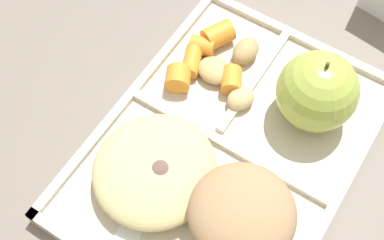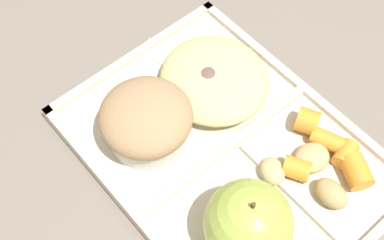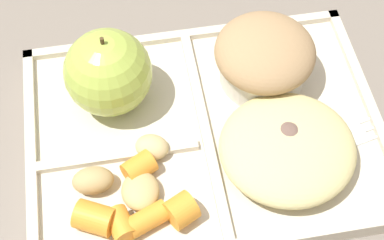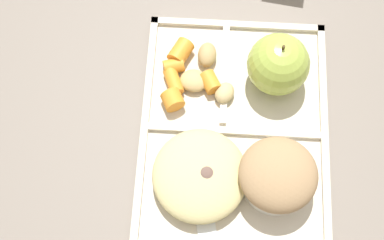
# 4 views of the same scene
# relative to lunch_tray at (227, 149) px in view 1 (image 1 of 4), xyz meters

# --- Properties ---
(ground) EXTENTS (6.00, 6.00, 0.00)m
(ground) POSITION_rel_lunch_tray_xyz_m (0.00, 0.00, -0.01)
(ground) COLOR slate
(lunch_tray) EXTENTS (0.33, 0.25, 0.02)m
(lunch_tray) POSITION_rel_lunch_tray_xyz_m (0.00, 0.00, 0.00)
(lunch_tray) COLOR beige
(lunch_tray) RESTS_ON ground
(green_apple) EXTENTS (0.08, 0.08, 0.09)m
(green_apple) POSITION_rel_lunch_tray_xyz_m (-0.08, 0.05, 0.05)
(green_apple) COLOR #A8C14C
(green_apple) RESTS_ON lunch_tray
(bran_muffin) EXTENTS (0.10, 0.10, 0.06)m
(bran_muffin) POSITION_rel_lunch_tray_xyz_m (0.07, 0.05, 0.04)
(bran_muffin) COLOR silver
(bran_muffin) RESTS_ON lunch_tray
(carrot_slice_small) EXTENTS (0.03, 0.03, 0.02)m
(carrot_slice_small) POSITION_rel_lunch_tray_xyz_m (-0.09, -0.09, 0.02)
(carrot_slice_small) COLOR orange
(carrot_slice_small) RESTS_ON lunch_tray
(carrot_slice_tilted) EXTENTS (0.03, 0.03, 0.02)m
(carrot_slice_tilted) POSITION_rel_lunch_tray_xyz_m (-0.07, -0.03, 0.02)
(carrot_slice_tilted) COLOR orange
(carrot_slice_tilted) RESTS_ON lunch_tray
(carrot_slice_back) EXTENTS (0.04, 0.03, 0.02)m
(carrot_slice_back) POSITION_rel_lunch_tray_xyz_m (-0.06, -0.08, 0.02)
(carrot_slice_back) COLOR orange
(carrot_slice_back) RESTS_ON lunch_tray
(carrot_slice_large) EXTENTS (0.03, 0.03, 0.03)m
(carrot_slice_large) POSITION_rel_lunch_tray_xyz_m (-0.04, -0.08, 0.02)
(carrot_slice_large) COLOR orange
(carrot_slice_large) RESTS_ON lunch_tray
(carrot_slice_center) EXTENTS (0.04, 0.04, 0.03)m
(carrot_slice_center) POSITION_rel_lunch_tray_xyz_m (-0.11, -0.08, 0.02)
(carrot_slice_center) COLOR orange
(carrot_slice_center) RESTS_ON lunch_tray
(potato_chunk_wedge) EXTENTS (0.04, 0.04, 0.02)m
(potato_chunk_wedge) POSITION_rel_lunch_tray_xyz_m (-0.05, -0.01, 0.02)
(potato_chunk_wedge) COLOR tan
(potato_chunk_wedge) RESTS_ON lunch_tray
(potato_chunk_golden) EXTENTS (0.04, 0.04, 0.02)m
(potato_chunk_golden) POSITION_rel_lunch_tray_xyz_m (-0.07, -0.06, 0.02)
(potato_chunk_golden) COLOR tan
(potato_chunk_golden) RESTS_ON lunch_tray
(potato_chunk_small) EXTENTS (0.04, 0.03, 0.02)m
(potato_chunk_small) POSITION_rel_lunch_tray_xyz_m (-0.11, -0.04, 0.02)
(potato_chunk_small) COLOR tan
(potato_chunk_small) RESTS_ON lunch_tray
(egg_noodle_pile) EXTENTS (0.12, 0.12, 0.04)m
(egg_noodle_pile) POSITION_rel_lunch_tray_xyz_m (0.07, -0.04, 0.02)
(egg_noodle_pile) COLOR #D6C684
(egg_noodle_pile) RESTS_ON lunch_tray
(meatball_front) EXTENTS (0.03, 0.03, 0.03)m
(meatball_front) POSITION_rel_lunch_tray_xyz_m (0.06, -0.03, 0.02)
(meatball_front) COLOR brown
(meatball_front) RESTS_ON lunch_tray
(meatball_side) EXTENTS (0.03, 0.03, 0.03)m
(meatball_side) POSITION_rel_lunch_tray_xyz_m (0.07, -0.04, 0.02)
(meatball_side) COLOR brown
(meatball_side) RESTS_ON lunch_tray
(meatball_back) EXTENTS (0.04, 0.04, 0.04)m
(meatball_back) POSITION_rel_lunch_tray_xyz_m (0.07, -0.03, 0.03)
(meatball_back) COLOR brown
(meatball_back) RESTS_ON lunch_tray
(meatball_center) EXTENTS (0.03, 0.03, 0.03)m
(meatball_center) POSITION_rel_lunch_tray_xyz_m (0.08, -0.05, 0.02)
(meatball_center) COLOR #755B4C
(meatball_center) RESTS_ON lunch_tray
(plastic_fork) EXTENTS (0.15, 0.04, 0.00)m
(plastic_fork) POSITION_rel_lunch_tray_xyz_m (0.11, -0.03, 0.01)
(plastic_fork) COLOR white
(plastic_fork) RESTS_ON lunch_tray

